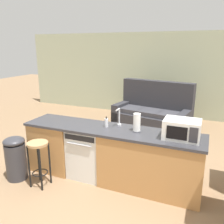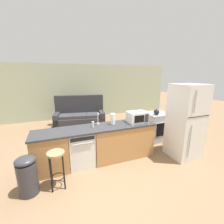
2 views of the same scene
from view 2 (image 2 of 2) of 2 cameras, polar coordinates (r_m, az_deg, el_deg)
ground_plane at (r=3.99m, az=-7.64°, el=-18.23°), size 24.00×24.00×0.00m
wall_back at (r=7.60m, az=-13.23°, el=7.58°), size 10.00×0.06×2.60m
kitchen_counter at (r=3.83m, az=-4.29°, el=-12.35°), size 2.94×0.66×0.90m
dishwasher at (r=3.74m, az=-11.68°, el=-13.32°), size 0.58×0.61×0.84m
stove_range at (r=5.19m, az=16.81°, el=-5.27°), size 0.76×0.68×0.90m
refrigerator at (r=4.28m, az=26.21°, el=-3.28°), size 0.72×0.73×1.90m
microwave at (r=3.99m, az=9.62°, el=-1.86°), size 0.50×0.37×0.28m
sink_faucet at (r=3.76m, az=-5.35°, el=-2.83°), size 0.07×0.18×0.30m
paper_towel_roll at (r=3.74m, az=0.32°, el=-2.76°), size 0.14×0.14×0.28m
soap_bottle at (r=3.62m, az=-7.28°, el=-4.57°), size 0.06×0.06×0.18m
kettle at (r=4.85m, az=16.60°, el=-0.03°), size 0.21×0.17×0.19m
bar_stool at (r=3.13m, az=-20.40°, el=-17.46°), size 0.32×0.32×0.74m
trash_bin at (r=3.28m, az=-29.55°, el=-20.17°), size 0.35×0.35×0.74m
couch at (r=6.47m, az=-12.09°, el=-1.68°), size 2.13×1.24×1.27m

